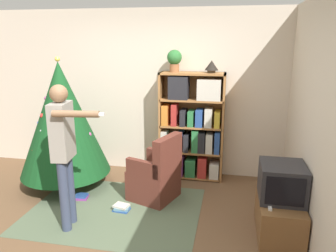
{
  "coord_description": "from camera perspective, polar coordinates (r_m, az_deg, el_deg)",
  "views": [
    {
      "loc": [
        1.28,
        -3.16,
        2.14
      ],
      "look_at": [
        0.49,
        0.85,
        1.05
      ],
      "focal_mm": 35.0,
      "sensor_mm": 36.0,
      "label": 1
    }
  ],
  "objects": [
    {
      "name": "tv_stand",
      "position": [
        4.01,
        18.72,
        -14.57
      ],
      "size": [
        0.46,
        0.85,
        0.43
      ],
      "color": "brown",
      "rests_on": "ground_plane"
    },
    {
      "name": "book_pile_near_tree",
      "position": [
        4.78,
        -14.77,
        -11.8
      ],
      "size": [
        0.19,
        0.18,
        0.06
      ],
      "color": "#843889",
      "rests_on": "ground_plane"
    },
    {
      "name": "book_pile_by_chair",
      "position": [
        4.38,
        -8.08,
        -13.91
      ],
      "size": [
        0.22,
        0.19,
        0.08
      ],
      "color": "#284C93",
      "rests_on": "ground_plane"
    },
    {
      "name": "game_remote",
      "position": [
        3.66,
        17.31,
        -13.36
      ],
      "size": [
        0.04,
        0.12,
        0.02
      ],
      "color": "white",
      "rests_on": "tv_stand"
    },
    {
      "name": "potted_plant",
      "position": [
        4.94,
        1.13,
        11.55
      ],
      "size": [
        0.22,
        0.22,
        0.33
      ],
      "color": "#935B38",
      "rests_on": "bookshelf"
    },
    {
      "name": "wall_right",
      "position": [
        3.39,
        25.93,
        -0.94
      ],
      "size": [
        0.1,
        8.0,
        2.6
      ],
      "color": "beige",
      "rests_on": "ground_plane"
    },
    {
      "name": "table_lamp",
      "position": [
        4.88,
        7.59,
        10.34
      ],
      "size": [
        0.2,
        0.2,
        0.18
      ],
      "color": "#473828",
      "rests_on": "bookshelf"
    },
    {
      "name": "standing_person",
      "position": [
        3.81,
        -17.68,
        -3.28
      ],
      "size": [
        0.67,
        0.47,
        1.67
      ],
      "rotation": [
        0.0,
        0.0,
        -1.44
      ],
      "color": "#38425B",
      "rests_on": "ground_plane"
    },
    {
      "name": "television",
      "position": [
        3.83,
        19.24,
        -9.15
      ],
      "size": [
        0.48,
        0.5,
        0.4
      ],
      "color": "#28282D",
      "rests_on": "tv_stand"
    },
    {
      "name": "area_rug",
      "position": [
        4.41,
        -9.17,
        -14.24
      ],
      "size": [
        2.16,
        1.63,
        0.01
      ],
      "color": "#56664C",
      "rests_on": "ground_plane"
    },
    {
      "name": "christmas_tree",
      "position": [
        4.93,
        -17.91,
        1.16
      ],
      "size": [
        1.29,
        1.29,
        1.91
      ],
      "color": "#4C3323",
      "rests_on": "ground_plane"
    },
    {
      "name": "bookshelf",
      "position": [
        5.06,
        4.16,
        -0.45
      ],
      "size": [
        0.98,
        0.34,
        1.66
      ],
      "color": "#A8703D",
      "rests_on": "ground_plane"
    },
    {
      "name": "wall_back",
      "position": [
        5.32,
        -2.89,
        5.82
      ],
      "size": [
        8.0,
        0.1,
        2.6
      ],
      "color": "beige",
      "rests_on": "ground_plane"
    },
    {
      "name": "armchair",
      "position": [
        4.52,
        -2.08,
        -8.79
      ],
      "size": [
        0.73,
        0.72,
        0.92
      ],
      "rotation": [
        0.0,
        0.0,
        -1.91
      ],
      "color": "brown",
      "rests_on": "ground_plane"
    },
    {
      "name": "ground_plane",
      "position": [
        4.02,
        -9.63,
        -17.42
      ],
      "size": [
        14.0,
        14.0,
        0.0
      ],
      "primitive_type": "plane",
      "color": "brown"
    }
  ]
}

